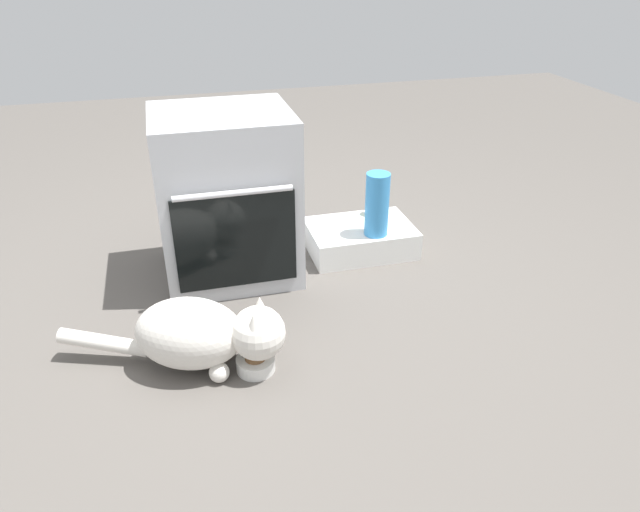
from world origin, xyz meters
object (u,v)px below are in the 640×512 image
(food_bowl, at_px, (256,363))
(water_bottle, at_px, (377,205))
(pantry_cabinet, at_px, (360,238))
(oven, at_px, (227,197))
(soda_can, at_px, (375,203))
(cat, at_px, (203,334))

(food_bowl, xyz_separation_m, water_bottle, (0.69, 0.66, 0.25))
(pantry_cabinet, relative_size, water_bottle, 1.67)
(oven, relative_size, soda_can, 6.16)
(food_bowl, bearing_deg, oven, 88.97)
(pantry_cabinet, bearing_deg, oven, -177.00)
(pantry_cabinet, relative_size, food_bowl, 3.63)
(water_bottle, height_order, soda_can, water_bottle)
(oven, relative_size, pantry_cabinet, 1.47)
(soda_can, bearing_deg, water_bottle, -108.68)
(pantry_cabinet, relative_size, soda_can, 4.18)
(pantry_cabinet, xyz_separation_m, cat, (-0.81, -0.70, 0.08))
(pantry_cabinet, distance_m, soda_can, 0.20)
(food_bowl, height_order, water_bottle, water_bottle)
(cat, height_order, water_bottle, water_bottle)
(pantry_cabinet, distance_m, food_bowl, 1.00)
(water_bottle, bearing_deg, soda_can, 71.32)
(water_bottle, bearing_deg, cat, -144.89)
(pantry_cabinet, relative_size, cat, 0.63)
(food_bowl, height_order, soda_can, soda_can)
(cat, bearing_deg, oven, 95.35)
(oven, relative_size, food_bowl, 5.35)
(food_bowl, distance_m, water_bottle, 0.99)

